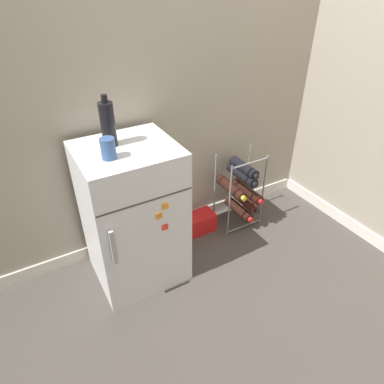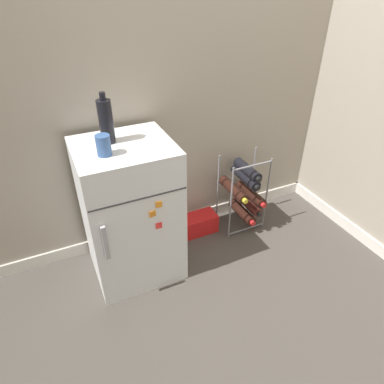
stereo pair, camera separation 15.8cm
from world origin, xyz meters
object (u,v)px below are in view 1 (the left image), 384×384
at_px(wine_rack, 241,189).
at_px(fridge_top_bottle, 108,124).
at_px(soda_box, 196,223).
at_px(mini_fridge, 133,216).
at_px(fridge_top_cup, 108,149).

bearing_deg(wine_rack, fridge_top_bottle, -178.47).
xyz_separation_m(wine_rack, soda_box, (-0.35, 0.06, -0.23)).
relative_size(mini_fridge, fridge_top_cup, 8.38).
relative_size(wine_rack, soda_box, 2.07).
bearing_deg(wine_rack, soda_box, 169.84).
relative_size(soda_box, fridge_top_bottle, 1.05).
xyz_separation_m(soda_box, fridge_top_bottle, (-0.59, -0.09, 0.95)).
relative_size(soda_box, fridge_top_cup, 2.67).
relative_size(wine_rack, fridge_top_bottle, 2.18).
height_order(soda_box, fridge_top_bottle, fridge_top_bottle).
bearing_deg(wine_rack, mini_fridge, -174.11).
xyz_separation_m(mini_fridge, soda_box, (0.53, 0.15, -0.38)).
bearing_deg(wine_rack, fridge_top_cup, -170.41).
bearing_deg(fridge_top_bottle, wine_rack, 1.53).
height_order(wine_rack, fridge_top_bottle, fridge_top_bottle).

